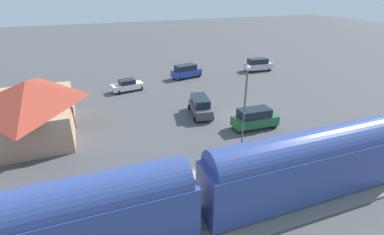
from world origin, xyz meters
The scene contains 12 objects.
ground_plane centered at (0.00, 0.00, 0.00)m, with size 200.00×200.00×0.00m, color #4C4C4F.
railway_track centered at (-14.00, 0.00, 0.09)m, with size 4.80×70.00×0.30m.
platform centered at (-10.00, 0.00, 0.15)m, with size 3.20×46.00×0.30m.
station_building centered at (4.00, 22.00, 2.93)m, with size 12.39×8.27×5.63m.
pedestrian_on_platform centered at (-9.68, -5.58, 1.28)m, with size 0.36×0.36×1.71m.
pedestrian_waiting_far centered at (-10.10, -5.88, 1.28)m, with size 0.36×0.36×1.71m.
suv_silver centered at (16.49, -12.81, 1.15)m, with size 2.35×5.04×2.22m.
suv_charcoal centered at (2.11, 4.23, 1.15)m, with size 5.17×3.05×2.22m.
suv_blue centered at (16.95, 0.71, 1.15)m, with size 2.87×5.19×2.22m.
suv_green centered at (-3.14, 0.08, 1.15)m, with size 2.13×4.96×2.22m.
sedan_white centered at (13.72, 10.94, 0.88)m, with size 2.55×4.74×1.74m.
light_pole_near_platform centered at (-7.20, 3.95, 5.14)m, with size 0.44×0.44×8.24m.
Camera 1 is at (-27.14, 16.34, 14.19)m, focal length 27.11 mm.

